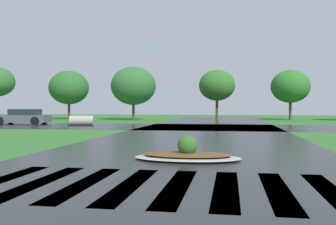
{
  "coord_description": "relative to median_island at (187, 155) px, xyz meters",
  "views": [
    {
      "loc": [
        1.42,
        -2.13,
        1.5
      ],
      "look_at": [
        -1.04,
        12.71,
        1.23
      ],
      "focal_mm": 40.17,
      "sensor_mm": 36.0,
      "label": 1
    }
  ],
  "objects": [
    {
      "name": "drainage_pipe_stack",
      "position": [
        -9.97,
        16.7,
        0.23
      ],
      "size": [
        1.89,
        1.14,
        0.75
      ],
      "color": "#9E9B93",
      "rests_on": "ground"
    },
    {
      "name": "background_treeline",
      "position": [
        -4.67,
        29.3,
        3.65
      ],
      "size": [
        44.91,
        6.62,
        6.1
      ],
      "color": "#4C3823",
      "rests_on": "ground"
    },
    {
      "name": "crosswalk_stripes",
      "position": [
        -0.25,
        -3.49,
        -0.14
      ],
      "size": [
        6.75,
        3.37,
        0.01
      ],
      "color": "white",
      "rests_on": "ground"
    },
    {
      "name": "asphalt_cross_road",
      "position": [
        -0.25,
        16.11,
        -0.14
      ],
      "size": [
        90.0,
        8.47,
        0.01
      ],
      "primitive_type": "cube",
      "color": "#232628",
      "rests_on": "ground"
    },
    {
      "name": "asphalt_roadway",
      "position": [
        -0.25,
        1.77,
        -0.14
      ],
      "size": [
        9.42,
        80.0,
        0.01
      ],
      "primitive_type": "cube",
      "color": "#232628",
      "rests_on": "ground"
    },
    {
      "name": "median_island",
      "position": [
        0.0,
        0.0,
        0.0
      ],
      "size": [
        2.98,
        1.63,
        0.68
      ],
      "color": "#9E9B93",
      "rests_on": "ground"
    },
    {
      "name": "car_dark_suv",
      "position": [
        -15.37,
        17.69,
        0.45
      ],
      "size": [
        4.38,
        2.43,
        1.23
      ],
      "rotation": [
        0.0,
        0.0,
        3.24
      ],
      "color": "#4C545B",
      "rests_on": "ground"
    }
  ]
}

